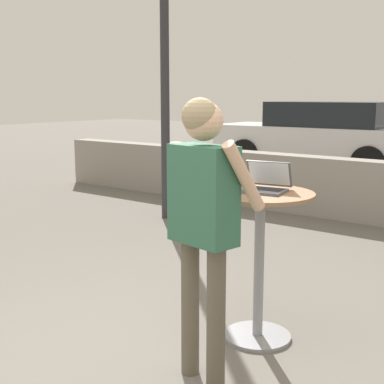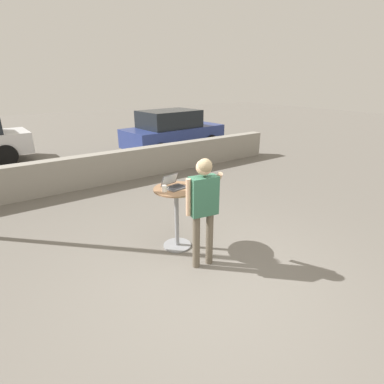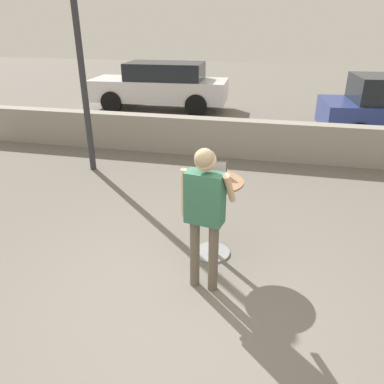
{
  "view_description": "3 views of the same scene",
  "coord_description": "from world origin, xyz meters",
  "px_view_note": "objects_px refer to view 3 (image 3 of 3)",
  "views": [
    {
      "loc": [
        1.93,
        -1.96,
        1.7
      ],
      "look_at": [
        -0.06,
        0.65,
        1.1
      ],
      "focal_mm": 50.0,
      "sensor_mm": 36.0,
      "label": 1
    },
    {
      "loc": [
        -2.21,
        -2.67,
        2.68
      ],
      "look_at": [
        0.08,
        0.59,
        1.17
      ],
      "focal_mm": 28.0,
      "sensor_mm": 36.0,
      "label": 2
    },
    {
      "loc": [
        0.82,
        -2.98,
        2.82
      ],
      "look_at": [
        0.02,
        0.52,
        1.16
      ],
      "focal_mm": 35.0,
      "sensor_mm": 36.0,
      "label": 3
    }
  ],
  "objects_px": {
    "parked_car_further_down": "(161,86)",
    "cafe_table": "(213,207)",
    "coffee_mug": "(195,176)",
    "street_lamp": "(75,13)",
    "laptop": "(214,175)",
    "standing_person": "(205,204)"
  },
  "relations": [
    {
      "from": "coffee_mug",
      "to": "parked_car_further_down",
      "type": "distance_m",
      "value": 8.73
    },
    {
      "from": "coffee_mug",
      "to": "street_lamp",
      "type": "bearing_deg",
      "value": 137.32
    },
    {
      "from": "standing_person",
      "to": "cafe_table",
      "type": "bearing_deg",
      "value": 91.8
    },
    {
      "from": "coffee_mug",
      "to": "parked_car_further_down",
      "type": "bearing_deg",
      "value": 110.06
    },
    {
      "from": "standing_person",
      "to": "parked_car_further_down",
      "type": "relative_size",
      "value": 0.37
    },
    {
      "from": "standing_person",
      "to": "parked_car_further_down",
      "type": "distance_m",
      "value": 9.44
    },
    {
      "from": "cafe_table",
      "to": "coffee_mug",
      "type": "distance_m",
      "value": 0.47
    },
    {
      "from": "parked_car_further_down",
      "to": "street_lamp",
      "type": "relative_size",
      "value": 1.01
    },
    {
      "from": "laptop",
      "to": "coffee_mug",
      "type": "height_order",
      "value": "laptop"
    },
    {
      "from": "street_lamp",
      "to": "laptop",
      "type": "bearing_deg",
      "value": -39.65
    },
    {
      "from": "cafe_table",
      "to": "standing_person",
      "type": "relative_size",
      "value": 0.62
    },
    {
      "from": "cafe_table",
      "to": "parked_car_further_down",
      "type": "xyz_separation_m",
      "value": [
        -3.22,
        8.18,
        0.11
      ]
    },
    {
      "from": "laptop",
      "to": "street_lamp",
      "type": "height_order",
      "value": "street_lamp"
    },
    {
      "from": "cafe_table",
      "to": "coffee_mug",
      "type": "height_order",
      "value": "coffee_mug"
    },
    {
      "from": "cafe_table",
      "to": "laptop",
      "type": "relative_size",
      "value": 2.9
    },
    {
      "from": "coffee_mug",
      "to": "standing_person",
      "type": "distance_m",
      "value": 0.71
    },
    {
      "from": "laptop",
      "to": "parked_car_further_down",
      "type": "relative_size",
      "value": 0.08
    },
    {
      "from": "parked_car_further_down",
      "to": "cafe_table",
      "type": "bearing_deg",
      "value": -68.53
    },
    {
      "from": "cafe_table",
      "to": "laptop",
      "type": "distance_m",
      "value": 0.4
    },
    {
      "from": "coffee_mug",
      "to": "standing_person",
      "type": "bearing_deg",
      "value": -69.91
    },
    {
      "from": "laptop",
      "to": "coffee_mug",
      "type": "relative_size",
      "value": 3.24
    },
    {
      "from": "street_lamp",
      "to": "coffee_mug",
      "type": "bearing_deg",
      "value": -42.68
    }
  ]
}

